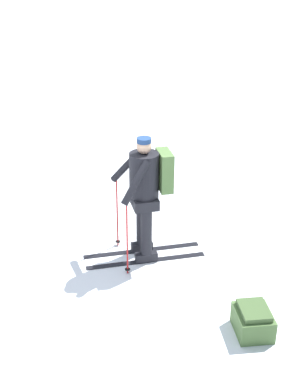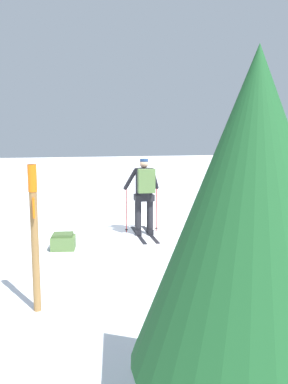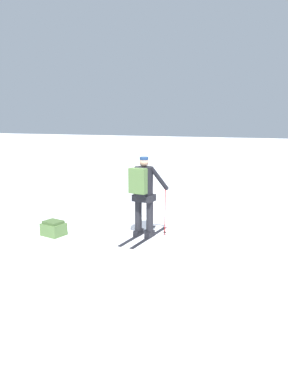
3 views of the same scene
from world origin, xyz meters
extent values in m
plane|color=white|center=(0.00, 0.00, 0.00)|extent=(80.00, 80.00, 0.00)
cube|color=black|center=(-0.46, 0.59, 0.01)|extent=(0.28, 1.63, 0.01)
cube|color=black|center=(-0.46, 0.59, 0.07)|extent=(0.14, 0.31, 0.12)
cylinder|color=black|center=(-0.46, 0.59, 0.49)|extent=(0.15, 0.15, 0.73)
cube|color=black|center=(-0.74, 0.63, 0.01)|extent=(0.28, 1.63, 0.01)
cube|color=black|center=(-0.74, 0.63, 0.07)|extent=(0.14, 0.31, 0.12)
cylinder|color=black|center=(-0.74, 0.63, 0.49)|extent=(0.15, 0.15, 0.73)
cube|color=black|center=(-0.60, 0.61, 0.86)|extent=(0.46, 0.37, 0.14)
cylinder|color=black|center=(-0.60, 0.61, 1.19)|extent=(0.38, 0.38, 0.66)
sphere|color=tan|center=(-0.60, 0.61, 1.61)|extent=(0.19, 0.19, 0.19)
cylinder|color=navy|center=(-0.60, 0.61, 1.69)|extent=(0.18, 0.18, 0.06)
cube|color=#4C6B38|center=(-0.57, 0.88, 1.26)|extent=(0.38, 0.20, 0.52)
cylinder|color=red|center=(-0.28, 0.27, 0.54)|extent=(0.02, 0.02, 1.07)
cylinder|color=black|center=(-0.28, 0.27, 0.06)|extent=(0.07, 0.07, 0.01)
cylinder|color=black|center=(-0.34, 0.41, 1.26)|extent=(0.27, 0.46, 0.52)
cylinder|color=red|center=(-0.99, 0.35, 0.54)|extent=(0.02, 0.02, 1.07)
cylinder|color=black|center=(-0.99, 0.35, 0.06)|extent=(0.07, 0.07, 0.01)
cylinder|color=black|center=(-0.90, 0.48, 1.26)|extent=(0.35, 0.42, 0.52)
cube|color=#4C6B38|center=(1.27, 1.22, 0.13)|extent=(0.53, 0.48, 0.27)
cube|color=#415B2F|center=(1.27, 1.22, 0.30)|extent=(0.44, 0.39, 0.06)
camera|label=1|loc=(5.29, -1.48, 4.00)|focal=50.00mm
camera|label=2|loc=(2.00, 8.50, 2.13)|focal=35.00mm
camera|label=3|loc=(-3.31, 7.86, 2.54)|focal=35.00mm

